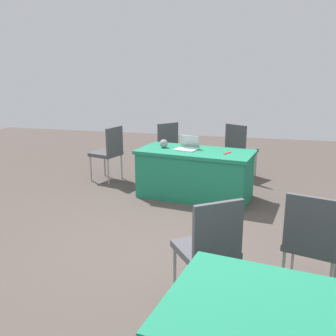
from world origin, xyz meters
name	(u,v)px	position (x,y,z in m)	size (l,w,h in m)	color
ground_plane	(165,253)	(0.00, 0.00, 0.00)	(14.40, 14.40, 0.00)	#4C423D
table_foreground	(195,174)	(0.02, -1.89, 0.36)	(1.81, 1.06, 0.72)	#1E7A56
chair_near_front	(209,245)	(-0.58, 0.81, 0.55)	(0.62, 0.62, 0.95)	#9E9993
chair_tucked_left	(239,147)	(-0.55, -3.14, 0.55)	(0.60, 0.60, 0.96)	#9E9993
chair_tucked_right	(312,239)	(-1.39, 0.47, 0.54)	(0.54, 0.54, 0.95)	#9E9993
chair_aisle	(164,145)	(0.78, -2.91, 0.57)	(0.62, 0.62, 0.98)	#9E9993
chair_by_pillar	(109,150)	(1.62, -2.38, 0.54)	(0.54, 0.54, 0.95)	#9E9993
laptop_silver	(187,147)	(0.16, -1.91, 0.76)	(0.37, 0.36, 0.21)	silver
yarn_ball	(164,143)	(0.53, -1.98, 0.79)	(0.13, 0.13, 0.13)	gray
scissors_red	(227,153)	(-0.46, -1.80, 0.73)	(0.18, 0.04, 0.01)	red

